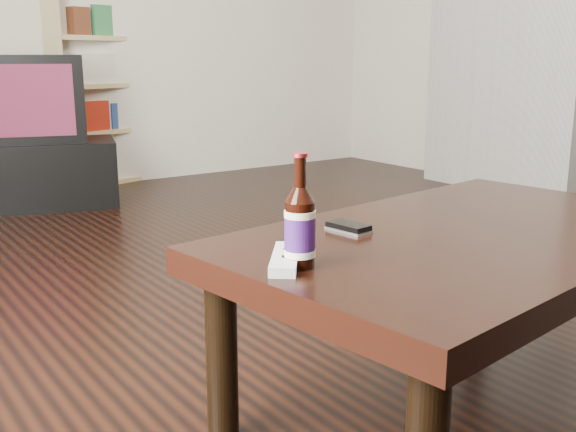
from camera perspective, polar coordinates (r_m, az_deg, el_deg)
floor at (r=2.56m, az=6.86°, el=-7.84°), size 5.00×6.00×0.01m
tv_stand at (r=4.49m, az=-20.92°, el=3.33°), size 1.12×0.79×0.41m
tv at (r=4.44m, az=-21.42°, el=9.23°), size 0.79×0.62×0.52m
bookshelf at (r=5.18m, az=-16.39°, el=10.89°), size 0.83×0.54×1.43m
coffee_table at (r=1.78m, az=14.93°, el=-3.10°), size 1.39×0.92×0.49m
beer_bottle at (r=1.38m, az=1.01°, el=-0.99°), size 0.07×0.07×0.24m
phone at (r=1.69m, az=5.14°, el=-0.98°), size 0.07×0.12×0.02m
remote at (r=1.42m, az=-0.24°, el=-3.66°), size 0.17×0.19×0.02m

